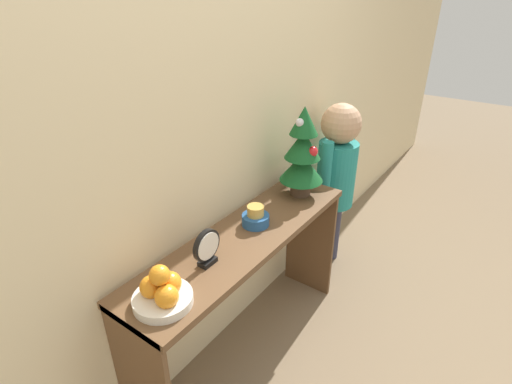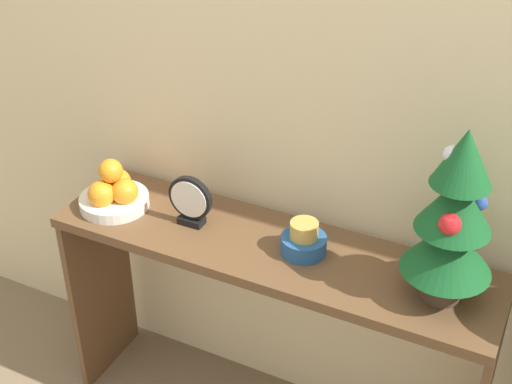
{
  "view_description": "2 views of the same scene",
  "coord_description": "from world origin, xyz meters",
  "px_view_note": "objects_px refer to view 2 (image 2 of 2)",
  "views": [
    {
      "loc": [
        -1.14,
        -0.71,
        1.66
      ],
      "look_at": [
        0.04,
        0.13,
        0.9
      ],
      "focal_mm": 28.0,
      "sensor_mm": 36.0,
      "label": 1
    },
    {
      "loc": [
        0.65,
        -1.25,
        1.84
      ],
      "look_at": [
        -0.05,
        0.18,
        0.85
      ],
      "focal_mm": 50.0,
      "sensor_mm": 36.0,
      "label": 2
    }
  ],
  "objects_px": {
    "desk_clock": "(190,201)",
    "fruit_bowl": "(114,192)",
    "mini_tree": "(454,219)",
    "singing_bowl": "(304,241)"
  },
  "relations": [
    {
      "from": "fruit_bowl",
      "to": "singing_bowl",
      "type": "bearing_deg",
      "value": 3.66
    },
    {
      "from": "desk_clock",
      "to": "fruit_bowl",
      "type": "bearing_deg",
      "value": -175.13
    },
    {
      "from": "mini_tree",
      "to": "singing_bowl",
      "type": "distance_m",
      "value": 0.42
    },
    {
      "from": "mini_tree",
      "to": "fruit_bowl",
      "type": "bearing_deg",
      "value": -178.64
    },
    {
      "from": "singing_bowl",
      "to": "fruit_bowl",
      "type": "bearing_deg",
      "value": -176.34
    },
    {
      "from": "mini_tree",
      "to": "singing_bowl",
      "type": "bearing_deg",
      "value": 177.77
    },
    {
      "from": "mini_tree",
      "to": "fruit_bowl",
      "type": "relative_size",
      "value": 2.26
    },
    {
      "from": "singing_bowl",
      "to": "desk_clock",
      "type": "height_order",
      "value": "desk_clock"
    },
    {
      "from": "desk_clock",
      "to": "mini_tree",
      "type": "bearing_deg",
      "value": 0.14
    },
    {
      "from": "fruit_bowl",
      "to": "singing_bowl",
      "type": "distance_m",
      "value": 0.58
    }
  ]
}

